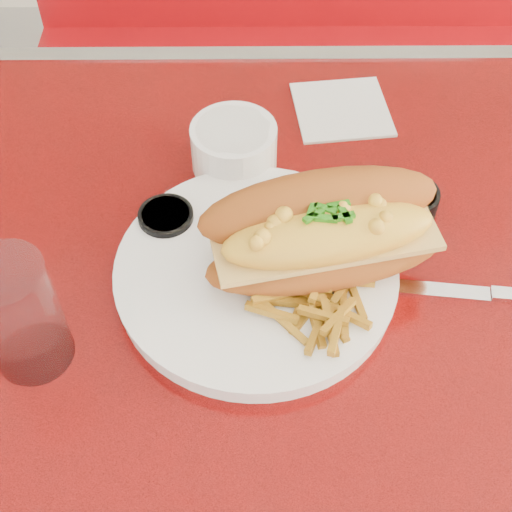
{
  "coord_description": "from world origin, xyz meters",
  "views": [
    {
      "loc": [
        -0.13,
        -0.47,
        1.38
      ],
      "look_at": [
        -0.12,
        -0.0,
        0.81
      ],
      "focal_mm": 50.0,
      "sensor_mm": 36.0,
      "label": 1
    }
  ],
  "objects_px": {
    "diner_table": "(355,354)",
    "fork": "(324,247)",
    "sauce_cup_left": "(167,222)",
    "gravy_ramekin": "(234,146)",
    "mac_hoagie": "(324,232)",
    "sauce_cup_right": "(409,201)",
    "water_tumbler": "(20,316)",
    "dinner_plate": "(256,273)",
    "booth_bench_far": "(307,125)",
    "knife": "(480,293)"
  },
  "relations": [
    {
      "from": "mac_hoagie",
      "to": "sauce_cup_right",
      "type": "xyz_separation_m",
      "value": [
        0.11,
        0.09,
        -0.05
      ]
    },
    {
      "from": "dinner_plate",
      "to": "sauce_cup_left",
      "type": "xyz_separation_m",
      "value": [
        -0.1,
        0.07,
        0.01
      ]
    },
    {
      "from": "diner_table",
      "to": "mac_hoagie",
      "type": "bearing_deg",
      "value": 176.4
    },
    {
      "from": "booth_bench_far",
      "to": "diner_table",
      "type": "bearing_deg",
      "value": -90.0
    },
    {
      "from": "gravy_ramekin",
      "to": "knife",
      "type": "bearing_deg",
      "value": -37.41
    },
    {
      "from": "dinner_plate",
      "to": "water_tumbler",
      "type": "distance_m",
      "value": 0.24
    },
    {
      "from": "fork",
      "to": "sauce_cup_left",
      "type": "distance_m",
      "value": 0.18
    },
    {
      "from": "gravy_ramekin",
      "to": "sauce_cup_left",
      "type": "height_order",
      "value": "gravy_ramekin"
    },
    {
      "from": "diner_table",
      "to": "sauce_cup_left",
      "type": "distance_m",
      "value": 0.29
    },
    {
      "from": "sauce_cup_right",
      "to": "fork",
      "type": "bearing_deg",
      "value": -145.82
    },
    {
      "from": "sauce_cup_right",
      "to": "gravy_ramekin",
      "type": "bearing_deg",
      "value": 158.19
    },
    {
      "from": "diner_table",
      "to": "fork",
      "type": "height_order",
      "value": "fork"
    },
    {
      "from": "dinner_plate",
      "to": "mac_hoagie",
      "type": "bearing_deg",
      "value": 6.71
    },
    {
      "from": "fork",
      "to": "sauce_cup_left",
      "type": "bearing_deg",
      "value": 78.78
    },
    {
      "from": "diner_table",
      "to": "sauce_cup_right",
      "type": "relative_size",
      "value": 14.35
    },
    {
      "from": "booth_bench_far",
      "to": "gravy_ramekin",
      "type": "height_order",
      "value": "booth_bench_far"
    },
    {
      "from": "fork",
      "to": "sauce_cup_right",
      "type": "distance_m",
      "value": 0.12
    },
    {
      "from": "mac_hoagie",
      "to": "knife",
      "type": "xyz_separation_m",
      "value": [
        0.17,
        -0.03,
        -0.06
      ]
    },
    {
      "from": "booth_bench_far",
      "to": "fork",
      "type": "bearing_deg",
      "value": -93.77
    },
    {
      "from": "fork",
      "to": "booth_bench_far",
      "type": "bearing_deg",
      "value": -1.62
    },
    {
      "from": "dinner_plate",
      "to": "knife",
      "type": "height_order",
      "value": "dinner_plate"
    },
    {
      "from": "booth_bench_far",
      "to": "knife",
      "type": "xyz_separation_m",
      "value": [
        0.11,
        -0.84,
        0.49
      ]
    },
    {
      "from": "mac_hoagie",
      "to": "sauce_cup_right",
      "type": "height_order",
      "value": "mac_hoagie"
    },
    {
      "from": "sauce_cup_left",
      "to": "knife",
      "type": "bearing_deg",
      "value": -15.18
    },
    {
      "from": "sauce_cup_right",
      "to": "knife",
      "type": "distance_m",
      "value": 0.13
    },
    {
      "from": "booth_bench_far",
      "to": "sauce_cup_left",
      "type": "bearing_deg",
      "value": -106.68
    },
    {
      "from": "diner_table",
      "to": "fork",
      "type": "bearing_deg",
      "value": 155.6
    },
    {
      "from": "booth_bench_far",
      "to": "dinner_plate",
      "type": "bearing_deg",
      "value": -98.69
    },
    {
      "from": "mac_hoagie",
      "to": "water_tumbler",
      "type": "xyz_separation_m",
      "value": [
        -0.29,
        -0.1,
        -0.0
      ]
    },
    {
      "from": "sauce_cup_left",
      "to": "dinner_plate",
      "type": "bearing_deg",
      "value": -34.81
    },
    {
      "from": "fork",
      "to": "knife",
      "type": "bearing_deg",
      "value": -104.91
    },
    {
      "from": "booth_bench_far",
      "to": "dinner_plate",
      "type": "relative_size",
      "value": 3.84
    },
    {
      "from": "fork",
      "to": "water_tumbler",
      "type": "bearing_deg",
      "value": 114.25
    },
    {
      "from": "diner_table",
      "to": "dinner_plate",
      "type": "relative_size",
      "value": 3.94
    },
    {
      "from": "sauce_cup_left",
      "to": "mac_hoagie",
      "type": "bearing_deg",
      "value": -19.95
    },
    {
      "from": "sauce_cup_left",
      "to": "diner_table",
      "type": "bearing_deg",
      "value": -16.05
    },
    {
      "from": "water_tumbler",
      "to": "knife",
      "type": "bearing_deg",
      "value": 8.54
    },
    {
      "from": "booth_bench_far",
      "to": "dinner_plate",
      "type": "xyz_separation_m",
      "value": [
        -0.12,
        -0.81,
        0.49
      ]
    },
    {
      "from": "mac_hoagie",
      "to": "booth_bench_far",
      "type": "bearing_deg",
      "value": 74.24
    },
    {
      "from": "mac_hoagie",
      "to": "gravy_ramekin",
      "type": "bearing_deg",
      "value": 107.12
    },
    {
      "from": "booth_bench_far",
      "to": "mac_hoagie",
      "type": "relative_size",
      "value": 4.46
    },
    {
      "from": "dinner_plate",
      "to": "diner_table",
      "type": "bearing_deg",
      "value": 2.08
    },
    {
      "from": "booth_bench_far",
      "to": "sauce_cup_right",
      "type": "bearing_deg",
      "value": -85.99
    },
    {
      "from": "diner_table",
      "to": "water_tumbler",
      "type": "xyz_separation_m",
      "value": [
        -0.34,
        -0.09,
        0.23
      ]
    },
    {
      "from": "booth_bench_far",
      "to": "mac_hoagie",
      "type": "distance_m",
      "value": 0.98
    },
    {
      "from": "diner_table",
      "to": "knife",
      "type": "height_order",
      "value": "knife"
    },
    {
      "from": "sauce_cup_right",
      "to": "water_tumbler",
      "type": "xyz_separation_m",
      "value": [
        -0.39,
        -0.19,
        0.05
      ]
    },
    {
      "from": "mac_hoagie",
      "to": "water_tumbler",
      "type": "bearing_deg",
      "value": -172.88
    },
    {
      "from": "gravy_ramekin",
      "to": "sauce_cup_right",
      "type": "relative_size",
      "value": 1.39
    },
    {
      "from": "diner_table",
      "to": "sauce_cup_left",
      "type": "height_order",
      "value": "sauce_cup_left"
    }
  ]
}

